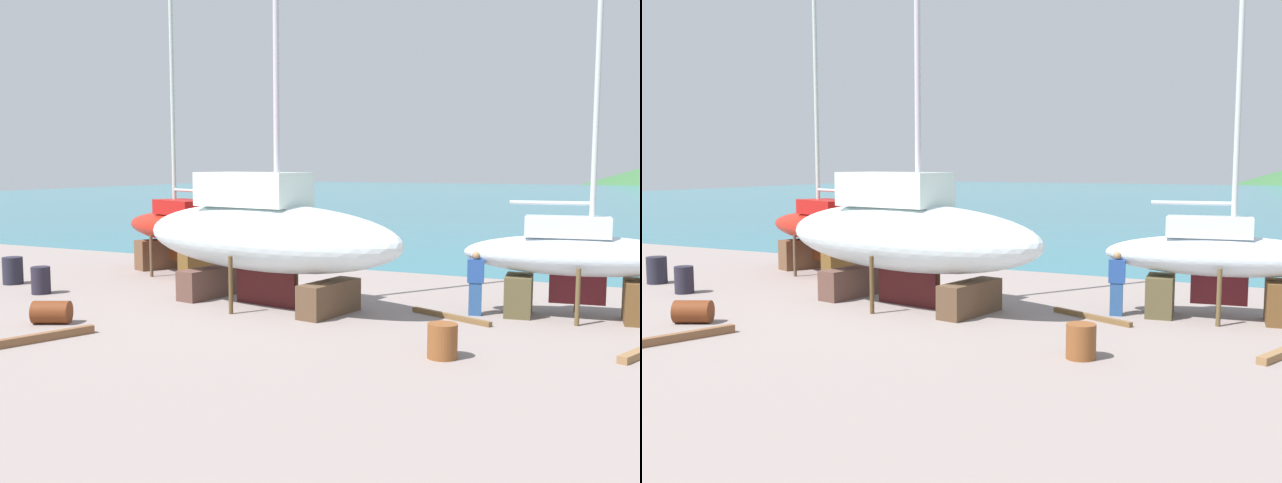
# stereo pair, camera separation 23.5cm
# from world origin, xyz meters

# --- Properties ---
(ground_plane) EXTENTS (42.85, 42.85, 0.00)m
(ground_plane) POSITION_xyz_m (0.00, -4.55, 0.00)
(ground_plane) COLOR gray
(sea_water) EXTENTS (158.04, 119.93, 0.01)m
(sea_water) POSITION_xyz_m (0.00, 66.13, 0.00)
(sea_water) COLOR teal
(sea_water) RESTS_ON ground
(sailboat_small_center) EXTENTS (9.40, 4.14, 13.63)m
(sailboat_small_center) POSITION_xyz_m (1.13, -1.75, 2.08)
(sailboat_small_center) COLOR brown
(sailboat_small_center) RESTS_ON ground
(sailboat_large_starboard) EXTENTS (6.18, 2.40, 10.62)m
(sailboat_large_starboard) POSITION_xyz_m (9.54, 0.34, 1.66)
(sailboat_large_starboard) COLOR brown
(sailboat_large_starboard) RESTS_ON ground
(sailboat_mid_port) EXTENTS (6.97, 4.57, 10.91)m
(sailboat_mid_port) POSITION_xyz_m (-4.86, 2.17, 1.70)
(sailboat_mid_port) COLOR brown
(sailboat_mid_port) RESTS_ON ground
(worker) EXTENTS (0.48, 0.32, 1.77)m
(worker) POSITION_xyz_m (7.01, -0.41, 0.92)
(worker) COLOR #284E84
(worker) RESTS_ON ground
(barrel_tipped_left) EXTENTS (0.72, 0.72, 0.87)m
(barrel_tipped_left) POSITION_xyz_m (-6.23, -3.28, 0.43)
(barrel_tipped_left) COLOR #24202E
(barrel_tipped_left) RESTS_ON ground
(barrel_ochre) EXTENTS (1.10, 0.95, 0.60)m
(barrel_ochre) POSITION_xyz_m (-2.58, -6.31, 0.30)
(barrel_ochre) COLOR #642C13
(barrel_ochre) RESTS_ON ground
(barrel_rust_far) EXTENTS (0.92, 0.92, 0.93)m
(barrel_rust_far) POSITION_xyz_m (-8.58, -2.34, 0.47)
(barrel_rust_far) COLOR #22222F
(barrel_rust_far) RESTS_ON ground
(barrel_rust_mid) EXTENTS (0.84, 0.84, 0.75)m
(barrel_rust_mid) POSITION_xyz_m (7.51, -5.09, 0.38)
(barrel_rust_mid) COLOR brown
(barrel_rust_mid) RESTS_ON ground
(timber_long_fore) EXTENTS (2.45, 1.16, 0.13)m
(timber_long_fore) POSITION_xyz_m (6.55, -1.17, 0.07)
(timber_long_fore) COLOR brown
(timber_long_fore) RESTS_ON ground
(timber_short_cross) EXTENTS (1.01, 2.42, 0.20)m
(timber_short_cross) POSITION_xyz_m (-1.31, -7.78, 0.10)
(timber_short_cross) COLOR brown
(timber_short_cross) RESTS_ON ground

